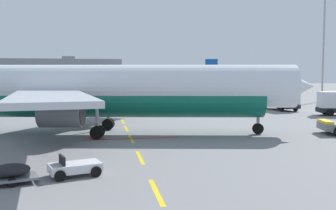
# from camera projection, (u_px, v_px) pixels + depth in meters

# --- Properties ---
(ground) EXTENTS (400.00, 400.00, 0.00)m
(ground) POSITION_uv_depth(u_px,v_px,m) (278.00, 113.00, 52.71)
(ground) COLOR slate
(apron_paint_markings) EXTENTS (8.00, 96.44, 0.01)m
(apron_paint_markings) POSITION_uv_depth(u_px,v_px,m) (121.00, 118.00, 46.66)
(apron_paint_markings) COLOR yellow
(apron_paint_markings) RESTS_ON ground
(airliner_foreground) EXTENTS (34.68, 33.99, 12.20)m
(airliner_foreground) POSITION_uv_depth(u_px,v_px,m) (119.00, 90.00, 33.61)
(airliner_foreground) COLOR silver
(airliner_foreground) RESTS_ON ground
(airliner_mid_left) EXTENTS (29.10, 28.27, 10.36)m
(airliner_mid_left) POSITION_uv_depth(u_px,v_px,m) (174.00, 82.00, 115.63)
(airliner_mid_left) COLOR silver
(airliner_mid_left) RESTS_ON ground
(fuel_service_truck) EXTENTS (3.28, 7.23, 3.14)m
(fuel_service_truck) POSITION_uv_depth(u_px,v_px,m) (281.00, 99.00, 57.30)
(fuel_service_truck) COLOR black
(fuel_service_truck) RESTS_ON ground
(baggage_train) EXTENTS (8.64, 4.01, 1.14)m
(baggage_train) POSITION_uv_depth(u_px,v_px,m) (11.00, 173.00, 18.15)
(baggage_train) COLOR silver
(baggage_train) RESTS_ON ground
(apron_light_mast_far) EXTENTS (1.80, 1.80, 24.12)m
(apron_light_mast_far) POSITION_uv_depth(u_px,v_px,m) (324.00, 27.00, 75.51)
(apron_light_mast_far) COLOR slate
(apron_light_mast_far) RESTS_ON ground
(terminal_satellite) EXTENTS (67.71, 24.39, 14.36)m
(terminal_satellite) POSITION_uv_depth(u_px,v_px,m) (47.00, 74.00, 173.71)
(terminal_satellite) COLOR gray
(terminal_satellite) RESTS_ON ground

